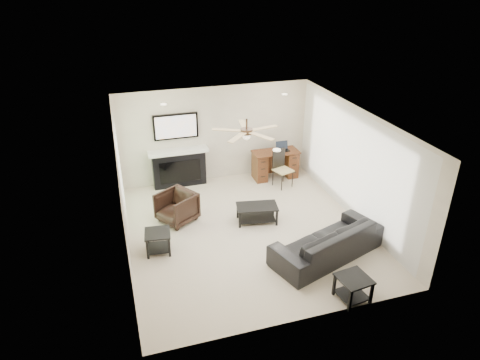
{
  "coord_description": "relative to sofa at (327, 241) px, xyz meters",
  "views": [
    {
      "loc": [
        -2.42,
        -7.44,
        5.13
      ],
      "look_at": [
        -0.11,
        0.17,
        1.16
      ],
      "focal_mm": 32.0,
      "sensor_mm": 36.0,
      "label": 1
    }
  ],
  "objects": [
    {
      "name": "fireplace_unit",
      "position": [
        -2.24,
        3.88,
        0.61
      ],
      "size": [
        1.52,
        0.34,
        1.91
      ],
      "primitive_type": "cube",
      "color": "black",
      "rests_on": "ground"
    },
    {
      "name": "end_table_near",
      "position": [
        -0.15,
        -1.25,
        -0.12
      ],
      "size": [
        0.58,
        0.58,
        0.45
      ],
      "primitive_type": "cube",
      "rotation": [
        0.0,
        0.0,
        0.13
      ],
      "color": "black",
      "rests_on": "ground"
    },
    {
      "name": "end_table_left",
      "position": [
        -3.15,
        1.1,
        -0.12
      ],
      "size": [
        0.55,
        0.55,
        0.45
      ],
      "primitive_type": "cube",
      "rotation": [
        0.0,
        0.0,
        -0.11
      ],
      "color": "black",
      "rests_on": "ground"
    },
    {
      "name": "laptop",
      "position": [
        0.5,
        3.58,
        0.53
      ],
      "size": [
        0.33,
        0.24,
        0.23
      ],
      "primitive_type": "cube",
      "color": "black",
      "rests_on": "desk"
    },
    {
      "name": "desk_chair",
      "position": [
        0.3,
        3.05,
        0.14
      ],
      "size": [
        0.54,
        0.55,
        0.97
      ],
      "primitive_type": "cube",
      "rotation": [
        0.0,
        0.0,
        0.32
      ],
      "color": "black",
      "rests_on": "ground"
    },
    {
      "name": "desk",
      "position": [
        0.3,
        3.6,
        0.04
      ],
      "size": [
        1.22,
        0.56,
        0.76
      ],
      "primitive_type": "cube",
      "color": "#3F1A0F",
      "rests_on": "ground"
    },
    {
      "name": "armchair",
      "position": [
        -2.6,
        2.15,
        0.01
      ],
      "size": [
        1.04,
        1.03,
        0.69
      ],
      "primitive_type": "imported",
      "rotation": [
        0.0,
        0.0,
        -1.0
      ],
      "color": "black",
      "rests_on": "ground"
    },
    {
      "name": "room_shell",
      "position": [
        -1.03,
        1.38,
        1.34
      ],
      "size": [
        5.5,
        5.54,
        2.52
      ],
      "color": "beige",
      "rests_on": "ground"
    },
    {
      "name": "sofa",
      "position": [
        0.0,
        0.0,
        0.0
      ],
      "size": [
        2.5,
        1.62,
        0.68
      ],
      "primitive_type": "imported",
      "rotation": [
        0.0,
        0.0,
        3.47
      ],
      "color": "black",
      "rests_on": "ground"
    },
    {
      "name": "coffee_table",
      "position": [
        -0.9,
        1.6,
        -0.14
      ],
      "size": [
        0.97,
        0.65,
        0.4
      ],
      "primitive_type": "cube",
      "rotation": [
        0.0,
        0.0,
        -0.17
      ],
      "color": "black",
      "rests_on": "ground"
    }
  ]
}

